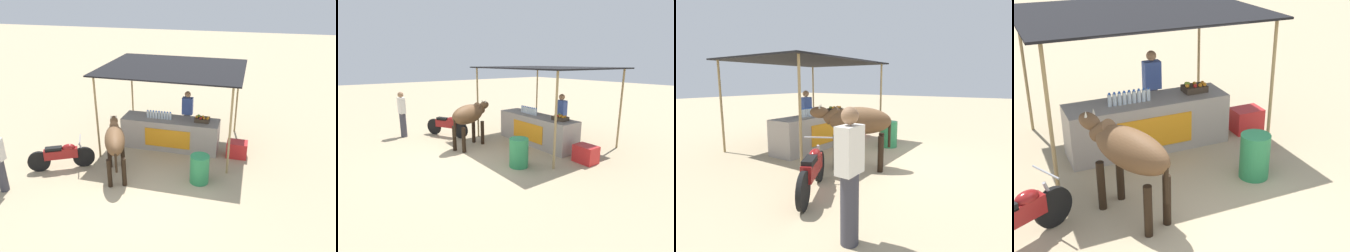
% 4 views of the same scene
% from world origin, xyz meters
% --- Properties ---
extents(ground_plane, '(60.00, 60.00, 0.00)m').
position_xyz_m(ground_plane, '(0.00, 0.00, 0.00)').
color(ground_plane, tan).
extents(stall_counter, '(3.00, 0.82, 0.96)m').
position_xyz_m(stall_counter, '(0.00, 2.20, 0.48)').
color(stall_counter, '#9E9389').
rests_on(stall_counter, ground).
extents(stall_awning, '(4.20, 3.20, 2.52)m').
position_xyz_m(stall_awning, '(0.00, 2.50, 2.42)').
color(stall_awning, black).
rests_on(stall_awning, ground).
extents(water_bottle_row, '(0.79, 0.07, 0.25)m').
position_xyz_m(water_bottle_row, '(-0.35, 2.15, 1.07)').
color(water_bottle_row, silver).
rests_on(water_bottle_row, stall_counter).
extents(fruit_crate, '(0.44, 0.32, 0.18)m').
position_xyz_m(fruit_crate, '(0.98, 2.25, 1.03)').
color(fruit_crate, '#3F3326').
rests_on(fruit_crate, stall_counter).
extents(vendor_behind_counter, '(0.34, 0.22, 1.65)m').
position_xyz_m(vendor_behind_counter, '(0.38, 2.95, 0.85)').
color(vendor_behind_counter, '#383842').
rests_on(vendor_behind_counter, ground).
extents(cooler_box, '(0.60, 0.44, 0.48)m').
position_xyz_m(cooler_box, '(2.08, 2.10, 0.24)').
color(cooler_box, red).
rests_on(cooler_box, ground).
extents(water_barrel, '(0.50, 0.50, 0.76)m').
position_xyz_m(water_barrel, '(1.23, 0.45, 0.38)').
color(water_barrel, '#2D8C51').
rests_on(water_barrel, ground).
extents(cow, '(1.07, 1.81, 1.44)m').
position_xyz_m(cow, '(-1.00, 0.24, 1.03)').
color(cow, brown).
rests_on(cow, ground).
extents(motorcycle_parked, '(1.63, 0.96, 0.90)m').
position_xyz_m(motorcycle_parked, '(-2.58, 0.15, 0.43)').
color(motorcycle_parked, black).
rests_on(motorcycle_parked, ground).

